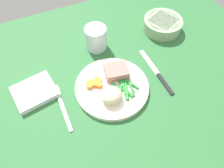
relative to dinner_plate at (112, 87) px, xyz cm
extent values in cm
cube|color=#2D6B38|center=(1.30, 2.54, -1.80)|extent=(120.00, 90.00, 2.00)
cylinder|color=white|center=(0.00, 0.00, 0.00)|extent=(23.17, 23.17, 1.60)
cube|color=#B2756B|center=(3.13, 3.65, 2.27)|extent=(8.29, 7.38, 2.94)
ellipsoid|color=beige|center=(-2.08, -4.17, 2.82)|extent=(6.29, 6.02, 4.04)
cylinder|color=orange|center=(-6.19, 3.27, 1.23)|extent=(2.55, 2.55, 0.86)
cylinder|color=orange|center=(-5.72, 3.40, 1.41)|extent=(1.86, 1.86, 1.22)
cylinder|color=orange|center=(-5.91, 3.10, 1.25)|extent=(2.43, 2.43, 0.90)
cylinder|color=orange|center=(-6.49, 2.84, 1.40)|extent=(2.19, 2.19, 1.21)
cylinder|color=orange|center=(-3.34, 3.66, 1.21)|extent=(2.41, 2.41, 0.81)
cylinder|color=orange|center=(-3.58, 1.61, 1.42)|extent=(2.00, 2.00, 1.24)
cylinder|color=orange|center=(-4.57, 2.27, 1.44)|extent=(2.31, 2.31, 1.28)
cylinder|color=#2D8C38|center=(2.43, -2.81, 1.14)|extent=(5.16, 7.45, 0.68)
cylinder|color=#2D8C38|center=(2.42, -1.71, 1.20)|extent=(4.53, 6.42, 0.81)
cylinder|color=#2D8C38|center=(5.27, -0.90, 1.20)|extent=(4.01, 7.46, 0.80)
cylinder|color=#2D8C38|center=(3.24, -2.82, 1.23)|extent=(1.94, 7.45, 0.86)
cylinder|color=#2D8C38|center=(2.81, -3.46, 1.13)|extent=(2.69, 6.57, 0.67)
cylinder|color=#2D8C38|center=(5.33, -1.23, 1.21)|extent=(1.48, 7.64, 0.81)
cylinder|color=#2D8C38|center=(3.55, -2.94, 1.22)|extent=(3.56, 7.92, 0.83)
cylinder|color=#2D8C38|center=(3.11, -2.15, 1.21)|extent=(2.55, 6.01, 0.82)
cube|color=silver|center=(-16.31, -2.00, -0.60)|extent=(1.00, 13.00, 0.40)
cube|color=silver|center=(-16.91, 6.30, -0.60)|extent=(0.24, 3.60, 0.40)
cube|color=silver|center=(-16.51, 6.30, -0.60)|extent=(0.24, 3.60, 0.40)
cube|color=silver|center=(-16.11, 6.30, -0.60)|extent=(0.24, 3.60, 0.40)
cube|color=silver|center=(-15.71, 6.30, -0.60)|extent=(0.24, 3.60, 0.40)
cube|color=black|center=(16.32, -5.50, -0.60)|extent=(1.30, 9.00, 0.64)
cube|color=silver|center=(16.32, 4.50, -0.60)|extent=(1.70, 12.00, 0.40)
cylinder|color=silver|center=(2.43, 19.22, 3.48)|extent=(7.63, 7.63, 8.56)
cylinder|color=silver|center=(2.43, 19.22, 1.66)|extent=(7.02, 7.02, 4.92)
cylinder|color=#99B28C|center=(29.52, 17.80, 1.46)|extent=(14.76, 14.76, 4.51)
cylinder|color=#4C8C42|center=(29.52, 17.80, 2.47)|extent=(12.55, 12.55, 2.48)
cube|color=white|center=(-22.67, 8.28, 0.12)|extent=(13.98, 12.49, 1.83)
camera|label=1|loc=(-14.92, -33.10, 54.55)|focal=33.20mm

